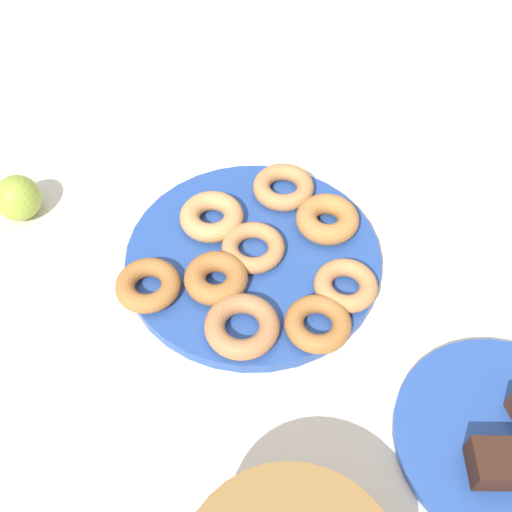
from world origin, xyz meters
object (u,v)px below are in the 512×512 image
(brownie_far, at_px, (497,463))
(apple, at_px, (18,198))
(donut_7, at_px, (318,324))
(donut_8, at_px, (216,278))
(donut_1, at_px, (256,245))
(cake_plate, at_px, (508,440))
(donut_3, at_px, (346,285))
(donut_2, at_px, (148,285))
(donut_plate, at_px, (253,257))
(donut_0, at_px, (283,187))
(donut_6, at_px, (212,217))
(donut_4, at_px, (327,219))
(donut_5, at_px, (242,326))

(brownie_far, relative_size, apple, 0.83)
(donut_7, distance_m, donut_8, 0.14)
(donut_1, relative_size, apple, 1.29)
(donut_8, height_order, apple, apple)
(brownie_far, bearing_deg, donut_7, -51.48)
(cake_plate, bearing_deg, apple, -36.30)
(donut_8, bearing_deg, donut_3, 169.53)
(donut_2, height_order, brownie_far, brownie_far)
(donut_1, bearing_deg, cake_plate, 129.68)
(donut_plate, height_order, cake_plate, donut_plate)
(donut_0, relative_size, donut_3, 1.09)
(donut_3, xyz_separation_m, brownie_far, (-0.11, 0.24, 0.00))
(donut_3, xyz_separation_m, donut_6, (0.16, -0.14, 0.00))
(donut_plate, height_order, donut_2, donut_2)
(donut_2, distance_m, donut_4, 0.26)
(donut_8, bearing_deg, donut_1, -138.85)
(donut_5, relative_size, donut_7, 1.12)
(donut_0, relative_size, donut_8, 1.08)
(donut_4, bearing_deg, donut_7, 74.96)
(donut_plate, relative_size, donut_6, 3.87)
(donut_8, relative_size, apple, 1.26)
(donut_2, relative_size, donut_4, 0.95)
(donut_7, relative_size, apple, 1.25)
(donut_6, xyz_separation_m, apple, (0.27, -0.07, 0.00))
(donut_2, height_order, donut_3, donut_2)
(donut_5, distance_m, apple, 0.38)
(donut_0, xyz_separation_m, donut_2, (0.20, 0.15, 0.00))
(donut_3, bearing_deg, donut_5, 18.08)
(donut_7, bearing_deg, donut_5, -4.60)
(donut_2, xyz_separation_m, donut_7, (-0.20, 0.08, -0.00))
(donut_3, bearing_deg, donut_plate, -35.25)
(donut_1, height_order, cake_plate, donut_1)
(donut_plate, xyz_separation_m, donut_7, (-0.06, 0.13, 0.02))
(donut_2, distance_m, brownie_far, 0.45)
(donut_3, height_order, donut_4, donut_4)
(donut_8, xyz_separation_m, cake_plate, (-0.30, 0.24, -0.02))
(donut_1, height_order, donut_8, donut_8)
(donut_plate, height_order, donut_1, donut_1)
(donut_4, height_order, donut_8, donut_4)
(donut_plate, distance_m, donut_5, 0.13)
(donut_1, xyz_separation_m, donut_7, (-0.06, 0.13, 0.00))
(donut_0, bearing_deg, donut_3, 105.81)
(donut_plate, distance_m, brownie_far, 0.38)
(donut_2, height_order, donut_4, donut_4)
(donut_0, height_order, donut_5, same)
(donut_3, distance_m, cake_plate, 0.25)
(cake_plate, xyz_separation_m, apple, (0.56, -0.41, 0.03))
(donut_plate, distance_m, donut_2, 0.15)
(donut_1, bearing_deg, donut_3, 142.54)
(donut_3, relative_size, donut_8, 0.99)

